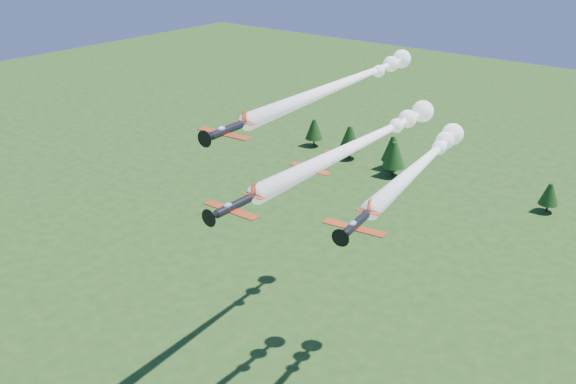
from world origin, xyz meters
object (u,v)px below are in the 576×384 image
Objects in this scene: plane_lead at (366,140)px; plane_slot at (312,166)px; plane_left at (349,81)px; plane_right at (425,160)px.

plane_lead is 13.29m from plane_slot.
plane_left reaches higher than plane_slot.
plane_left is 1.36× the size of plane_right.
plane_left reaches higher than plane_lead.
plane_slot reaches higher than plane_right.
plane_left is 8.65× the size of plane_slot.
plane_lead is at bearing -146.08° from plane_right.
plane_slot is at bearing -69.38° from plane_left.
plane_right is (19.74, -8.41, -7.61)m from plane_left.
plane_slot is (-7.23, -19.44, 3.31)m from plane_right.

